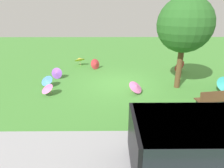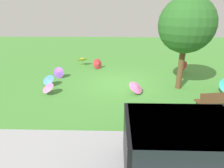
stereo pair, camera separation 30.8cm
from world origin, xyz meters
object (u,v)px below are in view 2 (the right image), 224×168
Objects in this scene: parasol_blue_0 at (48,80)px; parasol_pink_1 at (136,87)px; parasol_purple_0 at (58,73)px; shade_tree at (186,25)px; van_dark at (214,145)px; parasol_yellow_0 at (82,59)px; park_bench at (216,101)px; parasol_red_1 at (98,64)px; parasol_red_2 at (181,66)px; parasol_pink_0 at (47,87)px.

parasol_pink_1 reaches higher than parasol_blue_0.
parasol_purple_0 reaches higher than parasol_pink_1.
van_dark is at bearing 80.59° from shade_tree.
shade_tree is 7.90m from parasol_yellow_0.
parasol_red_1 is at bearing -47.74° from park_bench.
parasol_red_1 is 3.00m from parasol_purple_0.
parasol_pink_1 is at bearing 118.62° from parasol_red_1.
park_bench is at bearing 161.47° from parasol_blue_0.
parasol_red_2 is at bearing 166.84° from parasol_yellow_0.
parasol_pink_0 is (6.73, 1.03, -2.87)m from shade_tree.
parasol_pink_0 is at bearing -39.70° from van_dark.
park_bench is 3.84m from shade_tree.
parasol_blue_0 is at bearing -72.48° from parasol_pink_0.
parasol_pink_0 is 0.84× the size of parasol_yellow_0.
parasol_yellow_0 is (6.68, -6.94, 0.03)m from park_bench.
shade_tree is 7.39m from parasol_pink_0.
van_dark is 6.33× the size of parasol_purple_0.
van_dark is at bearing 115.95° from parasol_yellow_0.
parasol_red_2 reaches higher than parasol_pink_0.
parasol_pink_1 is at bearing -74.56° from van_dark.
park_bench is at bearing 132.26° from parasol_red_1.
parasol_red_1 is (-2.08, -4.44, -0.01)m from parasol_pink_0.
van_dark is 5.20m from parasol_pink_1.
parasol_blue_0 is 0.84× the size of parasol_pink_1.
parasol_blue_0 is 4.46m from parasol_yellow_0.
van_dark is 9.96m from parasol_red_1.
shade_tree is 7.65m from parasol_blue_0.
van_dark is 7.52m from parasol_pink_0.
parasol_pink_0 is 1.17× the size of parasol_purple_0.
park_bench reaches higher than parasol_pink_0.
shade_tree reaches higher than parasol_red_2.
van_dark is at bearing 140.30° from parasol_pink_0.
shade_tree is 4.09m from parasol_red_2.
parasol_purple_0 is at bearing -27.36° from park_bench.
parasol_pink_0 is at bearing 93.94° from parasol_purple_0.
parasol_pink_1 reaches higher than parasol_pink_0.
parasol_yellow_0 is 1.62m from parasol_red_1.
parasol_pink_1 is (-2.32, 4.25, -0.00)m from parasol_red_1.
shade_tree is 6.46m from parasol_red_1.
parasol_blue_0 is at bearing -0.79° from shade_tree.
parasol_purple_0 is at bearing -50.66° from van_dark.
parasol_purple_0 is (5.94, -7.25, -0.57)m from van_dark.
parasol_yellow_0 is at bearing -104.93° from parasol_blue_0.
parasol_yellow_0 reaches higher than parasol_purple_0.
parasol_pink_0 is 8.61m from parasol_red_2.
parasol_pink_0 is at bearing 26.30° from parasol_red_2.
van_dark is 5.07× the size of parasol_red_2.
parasol_purple_0 is 8.01m from parasol_red_2.
parasol_pink_0 is at bearing -11.35° from park_bench.
parasol_blue_0 is at bearing 18.44° from parasol_red_2.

